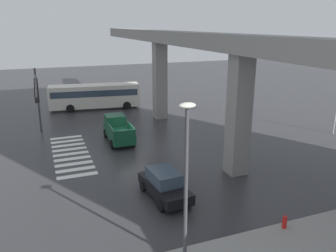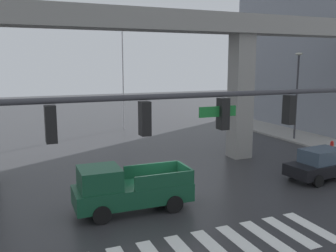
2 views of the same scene
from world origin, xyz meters
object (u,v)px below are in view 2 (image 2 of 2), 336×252
at_px(street_lamp_far_north, 235,81).
at_px(street_lamp_mid_block, 297,86).
at_px(traffic_signal_mast, 140,135).
at_px(fire_hydrant, 332,146).
at_px(sedan_black, 322,164).
at_px(flagpole, 124,62).
at_px(pickup_truck, 126,189).

bearing_deg(street_lamp_far_north, street_lamp_mid_block, -90.00).
xyz_separation_m(traffic_signal_mast, street_lamp_far_north, (18.63, 24.75, -0.12)).
bearing_deg(traffic_signal_mast, fire_hydrant, 31.44).
bearing_deg(traffic_signal_mast, sedan_black, 27.48).
relative_size(street_lamp_far_north, flagpole, 0.63).
relative_size(sedan_black, fire_hydrant, 5.23).
relative_size(traffic_signal_mast, street_lamp_mid_block, 1.50).
distance_m(pickup_truck, street_lamp_mid_block, 19.76).
distance_m(fire_hydrant, flagpole, 19.72).
xyz_separation_m(street_lamp_mid_block, fire_hydrant, (-0.40, -4.39, -4.13)).
bearing_deg(pickup_truck, street_lamp_far_north, 46.82).
bearing_deg(fire_hydrant, flagpole, 126.69).
distance_m(traffic_signal_mast, street_lamp_mid_block, 24.26).
height_order(pickup_truck, street_lamp_far_north, street_lamp_far_north).
distance_m(pickup_truck, fire_hydrant, 17.44).
distance_m(sedan_black, traffic_signal_mast, 14.93).
relative_size(pickup_truck, fire_hydrant, 6.03).
bearing_deg(flagpole, street_lamp_far_north, -7.07).
relative_size(street_lamp_mid_block, fire_hydrant, 8.52).
bearing_deg(street_lamp_mid_block, fire_hydrant, -95.21).
bearing_deg(street_lamp_far_north, pickup_truck, -133.18).
bearing_deg(sedan_black, street_lamp_far_north, 72.14).
relative_size(sedan_black, street_lamp_mid_block, 0.61).
bearing_deg(sedan_black, fire_hydrant, 39.58).
height_order(street_lamp_mid_block, fire_hydrant, street_lamp_mid_block).
distance_m(sedan_black, street_lamp_far_north, 19.36).
height_order(pickup_truck, flagpole, flagpole).
xyz_separation_m(pickup_truck, street_lamp_far_north, (17.18, 18.31, 3.57)).
relative_size(sedan_black, street_lamp_far_north, 0.61).
bearing_deg(street_lamp_mid_block, pickup_truck, -152.11).
bearing_deg(traffic_signal_mast, pickup_truck, 77.28).
bearing_deg(fire_hydrant, pickup_truck, -164.32).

